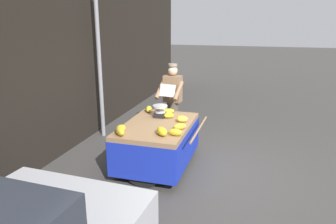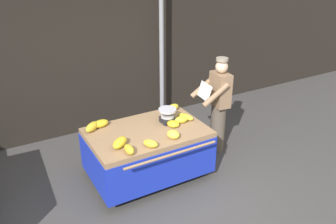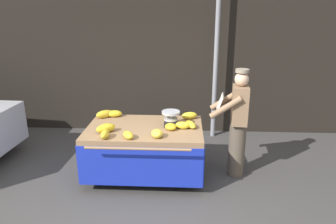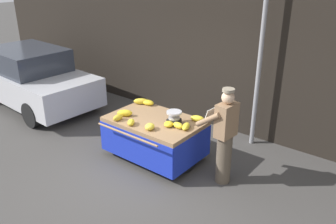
# 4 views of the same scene
# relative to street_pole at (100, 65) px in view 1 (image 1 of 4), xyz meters

# --- Properties ---
(ground_plane) EXTENTS (60.00, 60.00, 0.00)m
(ground_plane) POSITION_rel_street_pole_xyz_m (-1.23, -2.55, -1.66)
(ground_plane) COLOR #423F3D
(back_wall) EXTENTS (16.00, 0.24, 4.02)m
(back_wall) POSITION_rel_street_pole_xyz_m (-1.23, 0.39, 0.35)
(back_wall) COLOR black
(back_wall) RESTS_ON ground
(street_pole) EXTENTS (0.09, 0.09, 3.32)m
(street_pole) POSITION_rel_street_pole_xyz_m (0.00, 0.00, 0.00)
(street_pole) COLOR gray
(street_pole) RESTS_ON ground
(banana_cart) EXTENTS (1.79, 1.36, 0.83)m
(banana_cart) POSITION_rel_street_pole_xyz_m (-1.21, -1.74, -1.04)
(banana_cart) COLOR #93704C
(banana_cart) RESTS_ON ground
(weighing_scale) EXTENTS (0.28, 0.28, 0.24)m
(weighing_scale) POSITION_rel_street_pole_xyz_m (-0.81, -1.66, -0.71)
(weighing_scale) COLOR black
(weighing_scale) RESTS_ON banana_cart
(banana_bunch_0) EXTENTS (0.20, 0.23, 0.12)m
(banana_bunch_0) POSITION_rel_street_pole_xyz_m (-0.98, -2.14, -0.77)
(banana_bunch_0) COLOR yellow
(banana_bunch_0) RESTS_ON banana_cart
(banana_bunch_1) EXTENTS (0.23, 0.16, 0.11)m
(banana_bunch_1) POSITION_rel_street_pole_xyz_m (-0.63, -1.78, -0.78)
(banana_bunch_1) COLOR yellow
(banana_bunch_1) RESTS_ON banana_cart
(banana_bunch_2) EXTENTS (0.22, 0.25, 0.10)m
(banana_bunch_2) POSITION_rel_street_pole_xyz_m (-1.38, -2.20, -0.78)
(banana_bunch_2) COLOR yellow
(banana_bunch_2) RESTS_ON banana_cart
(banana_bunch_3) EXTENTS (0.29, 0.20, 0.12)m
(banana_bunch_3) POSITION_rel_street_pole_xyz_m (-0.52, -1.33, -0.77)
(banana_bunch_3) COLOR yellow
(banana_bunch_3) RESTS_ON banana_cart
(banana_bunch_4) EXTENTS (0.11, 0.23, 0.12)m
(banana_bunch_4) POSITION_rel_street_pole_xyz_m (-1.71, -2.21, -0.77)
(banana_bunch_4) COLOR gold
(banana_bunch_4) RESTS_ON banana_cart
(banana_bunch_5) EXTENTS (0.24, 0.25, 0.09)m
(banana_bunch_5) POSITION_rel_street_pole_xyz_m (-0.80, -1.83, -0.79)
(banana_bunch_5) COLOR gold
(banana_bunch_5) RESTS_ON banana_cart
(banana_bunch_6) EXTENTS (0.31, 0.29, 0.13)m
(banana_bunch_6) POSITION_rel_street_pole_xyz_m (-1.92, -1.34, -0.77)
(banana_bunch_6) COLOR gold
(banana_bunch_6) RESTS_ON banana_cart
(banana_bunch_7) EXTENTS (0.28, 0.20, 0.11)m
(banana_bunch_7) POSITION_rel_street_pole_xyz_m (-1.77, -1.28, -0.78)
(banana_bunch_7) COLOR gold
(banana_bunch_7) RESTS_ON banana_cart
(banana_bunch_8) EXTENTS (0.32, 0.29, 0.13)m
(banana_bunch_8) POSITION_rel_street_pole_xyz_m (-1.75, -1.99, -0.77)
(banana_bunch_8) COLOR gold
(banana_bunch_8) RESTS_ON banana_cart
(banana_bunch_9) EXTENTS (0.22, 0.31, 0.09)m
(banana_bunch_9) POSITION_rel_street_pole_xyz_m (-0.51, -1.71, -0.79)
(banana_bunch_9) COLOR yellow
(banana_bunch_9) RESTS_ON banana_cart
(vendor_person) EXTENTS (0.61, 0.55, 1.71)m
(vendor_person) POSITION_rel_street_pole_xyz_m (0.22, -1.62, -0.79)
(vendor_person) COLOR brown
(vendor_person) RESTS_ON ground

